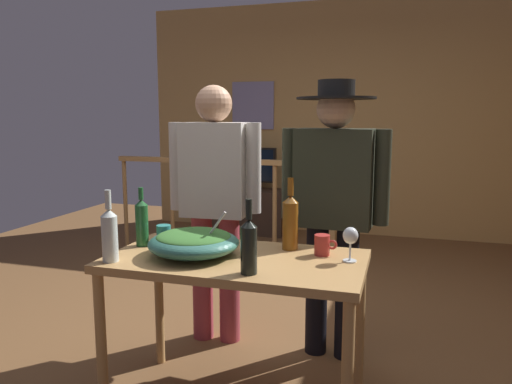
% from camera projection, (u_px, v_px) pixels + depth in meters
% --- Properties ---
extents(ground_plane, '(7.91, 7.91, 0.00)m').
position_uv_depth(ground_plane, '(278.00, 335.00, 3.24)').
color(ground_plane, brown).
extents(back_wall, '(4.81, 0.10, 2.76)m').
position_uv_depth(back_wall, '(341.00, 120.00, 5.90)').
color(back_wall, tan).
rests_on(back_wall, ground_plane).
extents(framed_picture, '(0.54, 0.03, 0.58)m').
position_uv_depth(framed_picture, '(253.00, 106.00, 6.13)').
color(framed_picture, '#8A86B0').
extents(stair_railing, '(2.34, 0.10, 1.05)m').
position_uv_depth(stair_railing, '(261.00, 196.00, 4.91)').
color(stair_railing, '#B2844C').
rests_on(stair_railing, ground_plane).
extents(tv_console, '(0.90, 0.40, 0.54)m').
position_uv_depth(tv_console, '(250.00, 211.00, 6.04)').
color(tv_console, '#38281E').
rests_on(tv_console, ground_plane).
extents(flat_screen_tv, '(0.68, 0.12, 0.52)m').
position_uv_depth(flat_screen_tv, '(249.00, 165.00, 5.92)').
color(flat_screen_tv, black).
rests_on(flat_screen_tv, tv_console).
extents(serving_table, '(1.22, 0.65, 0.77)m').
position_uv_depth(serving_table, '(236.00, 275.00, 2.35)').
color(serving_table, '#B2844C').
rests_on(serving_table, ground_plane).
extents(salad_bowl, '(0.44, 0.44, 0.22)m').
position_uv_depth(salad_bowl, '(194.00, 242.00, 2.35)').
color(salad_bowl, '#337060').
rests_on(salad_bowl, serving_table).
extents(wine_glass, '(0.07, 0.07, 0.16)m').
position_uv_depth(wine_glass, '(350.00, 237.00, 2.24)').
color(wine_glass, silver).
rests_on(wine_glass, serving_table).
extents(wine_bottle_green, '(0.07, 0.07, 0.30)m').
position_uv_depth(wine_bottle_green, '(142.00, 222.00, 2.52)').
color(wine_bottle_green, '#1E5628').
rests_on(wine_bottle_green, serving_table).
extents(wine_bottle_amber, '(0.08, 0.08, 0.36)m').
position_uv_depth(wine_bottle_amber, '(290.00, 221.00, 2.45)').
color(wine_bottle_amber, brown).
rests_on(wine_bottle_amber, serving_table).
extents(wine_bottle_clear, '(0.07, 0.07, 0.33)m').
position_uv_depth(wine_bottle_clear, '(110.00, 234.00, 2.24)').
color(wine_bottle_clear, silver).
rests_on(wine_bottle_clear, serving_table).
extents(wine_bottle_dark, '(0.07, 0.07, 0.32)m').
position_uv_depth(wine_bottle_dark, '(249.00, 245.00, 2.07)').
color(wine_bottle_dark, black).
rests_on(wine_bottle_dark, serving_table).
extents(mug_teal, '(0.11, 0.08, 0.10)m').
position_uv_depth(mug_teal, '(164.00, 234.00, 2.58)').
color(mug_teal, teal).
rests_on(mug_teal, serving_table).
extents(mug_red, '(0.11, 0.07, 0.10)m').
position_uv_depth(mug_red, '(323.00, 245.00, 2.36)').
color(mug_red, '#B7332D').
rests_on(mug_red, serving_table).
extents(person_standing_left, '(0.59, 0.24, 1.61)m').
position_uv_depth(person_standing_left, '(215.00, 193.00, 3.04)').
color(person_standing_left, '#9E3842').
rests_on(person_standing_left, ground_plane).
extents(person_standing_right, '(0.63, 0.44, 1.63)m').
position_uv_depth(person_standing_right, '(334.00, 195.00, 2.83)').
color(person_standing_right, black).
rests_on(person_standing_right, ground_plane).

